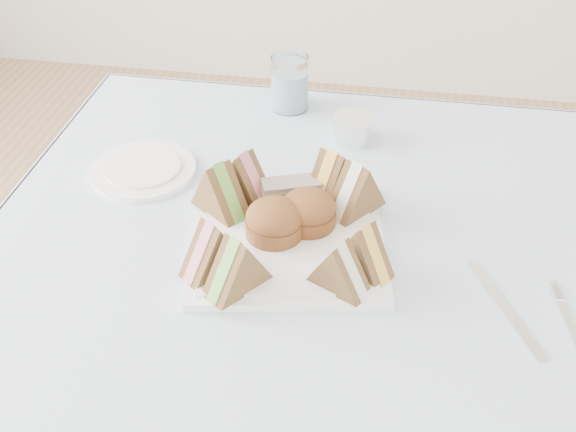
# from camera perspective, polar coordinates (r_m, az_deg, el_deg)

# --- Properties ---
(tablecloth) EXTENTS (1.02, 1.02, 0.01)m
(tablecloth) POSITION_cam_1_polar(r_m,az_deg,el_deg) (0.95, 4.06, -5.07)
(tablecloth) COLOR silver
(tablecloth) RESTS_ON table
(serving_plate) EXTENTS (0.30, 0.30, 0.01)m
(serving_plate) POSITION_cam_1_polar(r_m,az_deg,el_deg) (0.99, -0.00, -2.02)
(serving_plate) COLOR white
(serving_plate) RESTS_ON tablecloth
(sandwich_fl_a) EXTENTS (0.09, 0.09, 0.08)m
(sandwich_fl_a) POSITION_cam_1_polar(r_m,az_deg,el_deg) (0.92, -6.00, -2.39)
(sandwich_fl_a) COLOR brown
(sandwich_fl_a) RESTS_ON serving_plate
(sandwich_fl_b) EXTENTS (0.09, 0.09, 0.08)m
(sandwich_fl_b) POSITION_cam_1_polar(r_m,az_deg,el_deg) (0.89, -4.05, -3.73)
(sandwich_fl_b) COLOR brown
(sandwich_fl_b) RESTS_ON serving_plate
(sandwich_fr_a) EXTENTS (0.09, 0.08, 0.07)m
(sandwich_fr_a) POSITION_cam_1_polar(r_m,az_deg,el_deg) (0.92, 6.00, -2.50)
(sandwich_fr_a) COLOR brown
(sandwich_fr_a) RESTS_ON serving_plate
(sandwich_fr_b) EXTENTS (0.09, 0.07, 0.07)m
(sandwich_fr_b) POSITION_cam_1_polar(r_m,az_deg,el_deg) (0.89, 4.07, -3.90)
(sandwich_fr_b) COLOR brown
(sandwich_fr_b) RESTS_ON serving_plate
(sandwich_bl_a) EXTENTS (0.10, 0.09, 0.08)m
(sandwich_bl_a) POSITION_cam_1_polar(r_m,az_deg,el_deg) (1.02, -5.43, 2.25)
(sandwich_bl_a) COLOR brown
(sandwich_bl_a) RESTS_ON serving_plate
(sandwich_bl_b) EXTENTS (0.10, 0.08, 0.08)m
(sandwich_bl_b) POSITION_cam_1_polar(r_m,az_deg,el_deg) (1.04, -3.48, 3.23)
(sandwich_bl_b) COLOR brown
(sandwich_bl_b) RESTS_ON serving_plate
(sandwich_br_a) EXTENTS (0.09, 0.10, 0.08)m
(sandwich_br_a) POSITION_cam_1_polar(r_m,az_deg,el_deg) (1.02, 5.41, 2.27)
(sandwich_br_a) COLOR brown
(sandwich_br_a) RESTS_ON serving_plate
(sandwich_br_b) EXTENTS (0.08, 0.10, 0.08)m
(sandwich_br_b) POSITION_cam_1_polar(r_m,az_deg,el_deg) (1.04, 3.46, 3.30)
(sandwich_br_b) COLOR brown
(sandwich_br_b) RESTS_ON serving_plate
(scone_left) EXTENTS (0.08, 0.08, 0.05)m
(scone_left) POSITION_cam_1_polar(r_m,az_deg,el_deg) (0.97, -1.10, -0.36)
(scone_left) COLOR brown
(scone_left) RESTS_ON serving_plate
(scone_right) EXTENTS (0.10, 0.10, 0.05)m
(scone_right) POSITION_cam_1_polar(r_m,az_deg,el_deg) (0.99, 1.62, 0.43)
(scone_right) COLOR brown
(scone_right) RESTS_ON serving_plate
(pastry_slice) EXTENTS (0.09, 0.06, 0.04)m
(pastry_slice) POSITION_cam_1_polar(r_m,az_deg,el_deg) (1.04, 0.25, 1.87)
(pastry_slice) COLOR beige
(pastry_slice) RESTS_ON serving_plate
(side_plate) EXTENTS (0.18, 0.18, 0.01)m
(side_plate) POSITION_cam_1_polar(r_m,az_deg,el_deg) (1.16, -11.38, 3.57)
(side_plate) COLOR white
(side_plate) RESTS_ON tablecloth
(water_glass) EXTENTS (0.07, 0.07, 0.10)m
(water_glass) POSITION_cam_1_polar(r_m,az_deg,el_deg) (1.29, 0.14, 10.48)
(water_glass) COLOR white
(water_glass) RESTS_ON tablecloth
(tea_strainer) EXTENTS (0.09, 0.09, 0.04)m
(tea_strainer) POSITION_cam_1_polar(r_m,az_deg,el_deg) (1.21, 5.16, 6.78)
(tea_strainer) COLOR silver
(tea_strainer) RESTS_ON tablecloth
(knife) EXTENTS (0.09, 0.17, 0.00)m
(knife) POSITION_cam_1_polar(r_m,az_deg,el_deg) (0.94, 16.74, -6.94)
(knife) COLOR silver
(knife) RESTS_ON tablecloth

